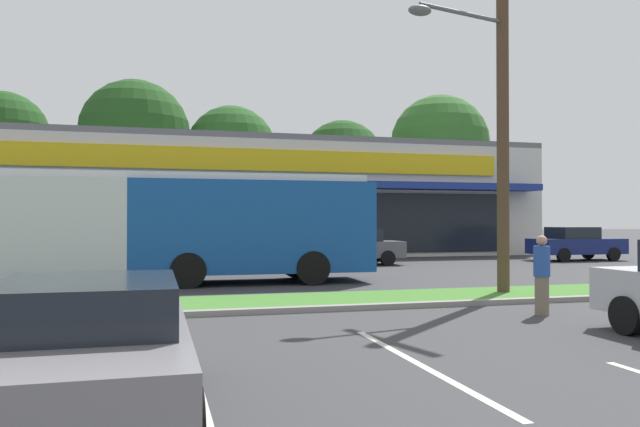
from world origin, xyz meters
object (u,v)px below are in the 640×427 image
at_px(city_bus, 152,225).
at_px(car_2, 575,244).
at_px(car_0, 351,247).
at_px(car_3, 88,349).
at_px(utility_pole, 498,91).
at_px(pedestrian_near_bench, 542,275).

relative_size(city_bus, car_2, 2.98).
xyz_separation_m(car_0, car_3, (-8.64, -18.79, -0.07)).
height_order(city_bus, car_3, city_bus).
relative_size(utility_pole, car_2, 2.17).
distance_m(utility_pole, car_2, 16.49).
xyz_separation_m(city_bus, pedestrian_near_bench, (7.51, -7.95, -0.97)).
bearing_deg(car_3, car_0, -24.70).
relative_size(car_2, pedestrian_near_bench, 2.75).
bearing_deg(utility_pole, car_0, 90.68).
distance_m(car_0, car_3, 20.68).
relative_size(car_0, car_2, 1.02).
bearing_deg(car_3, car_2, -46.48).
bearing_deg(city_bus, pedestrian_near_bench, 134.16).
bearing_deg(car_3, utility_pole, -49.63).
bearing_deg(car_0, pedestrian_near_bench, 87.45).
xyz_separation_m(utility_pole, pedestrian_near_bench, (-0.76, -2.81, -4.29)).
xyz_separation_m(car_0, pedestrian_near_bench, (-0.63, -14.14, 0.02)).
height_order(city_bus, car_0, city_bus).
bearing_deg(car_2, car_3, -136.48).
height_order(car_3, pedestrian_near_bench, pedestrian_near_bench).
bearing_deg(car_2, car_0, -179.55).
bearing_deg(pedestrian_near_bench, car_3, 155.07).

